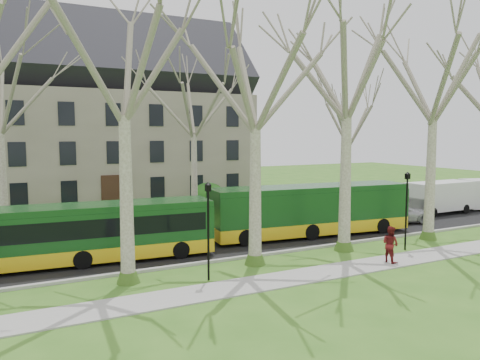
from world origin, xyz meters
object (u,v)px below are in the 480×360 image
object	(u,v)px
sedan	(396,212)
pedestrian_b	(390,244)
bus_follow	(311,210)
van_a	(440,198)
bus_lead	(93,232)

from	to	relation	value
sedan	pedestrian_b	bearing A→B (deg)	149.83
bus_follow	van_a	size ratio (longest dim) A/B	2.23
van_a	bus_lead	bearing A→B (deg)	-176.53
sedan	pedestrian_b	distance (m)	11.08
bus_follow	sedan	bearing A→B (deg)	9.85
bus_lead	van_a	world-z (taller)	bus_lead
van_a	bus_follow	bearing A→B (deg)	-173.10
sedan	van_a	distance (m)	6.18
bus_lead	sedan	distance (m)	21.41
bus_lead	bus_follow	xyz separation A→B (m)	(13.45, 0.11, 0.13)
bus_lead	van_a	size ratio (longest dim) A/B	2.06
pedestrian_b	bus_lead	bearing A→B (deg)	57.40
bus_lead	van_a	xyz separation A→B (m)	(27.42, 1.94, -0.23)
bus_follow	sedan	xyz separation A→B (m)	(7.94, 0.58, -0.89)
bus_follow	bus_lead	bearing A→B (deg)	-173.84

